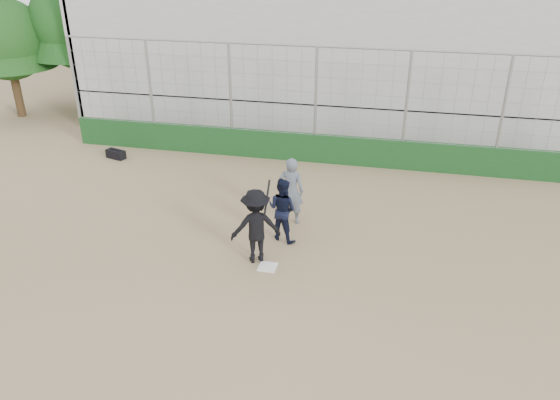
% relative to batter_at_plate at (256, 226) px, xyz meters
% --- Properties ---
extents(ground, '(90.00, 90.00, 0.00)m').
position_rel_batter_at_plate_xyz_m(ground, '(0.35, -0.28, -0.95)').
color(ground, brown).
rests_on(ground, ground).
extents(home_plate, '(0.44, 0.44, 0.02)m').
position_rel_batter_at_plate_xyz_m(home_plate, '(0.35, -0.28, -0.94)').
color(home_plate, white).
rests_on(home_plate, ground).
extents(backstop, '(18.10, 0.25, 4.04)m').
position_rel_batter_at_plate_xyz_m(backstop, '(0.35, 6.72, 0.01)').
color(backstop, '#123915').
rests_on(backstop, ground).
extents(bleachers, '(20.25, 6.70, 6.98)m').
position_rel_batter_at_plate_xyz_m(bleachers, '(0.35, 11.67, 1.97)').
color(bleachers, '#9E9E9E').
rests_on(bleachers, ground).
extents(tree_left, '(4.48, 4.48, 7.00)m').
position_rel_batter_at_plate_xyz_m(tree_left, '(-10.65, 10.72, 3.44)').
color(tree_left, '#351E13').
rests_on(tree_left, ground).
extents(tree_right, '(3.84, 3.84, 6.00)m').
position_rel_batter_at_plate_xyz_m(tree_right, '(-13.15, 9.22, 2.81)').
color(tree_right, '#332312').
rests_on(tree_right, ground).
extents(batter_at_plate, '(1.41, 1.14, 2.04)m').
position_rel_batter_at_plate_xyz_m(batter_at_plate, '(0.00, 0.00, 0.00)').
color(batter_at_plate, black).
rests_on(batter_at_plate, ground).
extents(catcher_crouched, '(1.05, 0.95, 1.18)m').
position_rel_batter_at_plate_xyz_m(catcher_crouched, '(0.40, 1.12, -0.36)').
color(catcher_crouched, black).
rests_on(catcher_crouched, ground).
extents(umpire, '(0.72, 0.49, 1.73)m').
position_rel_batter_at_plate_xyz_m(umpire, '(0.44, 2.13, -0.09)').
color(umpire, '#515B67').
rests_on(umpire, ground).
extents(equipment_bag, '(0.78, 0.50, 0.35)m').
position_rel_batter_at_plate_xyz_m(equipment_bag, '(-6.66, 5.48, -0.80)').
color(equipment_bag, black).
rests_on(equipment_bag, ground).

